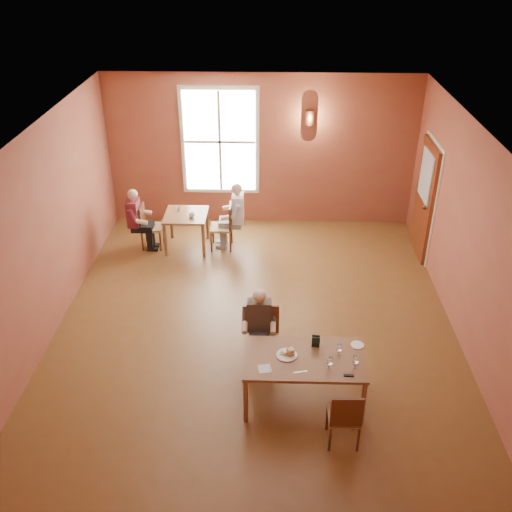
{
  "coord_description": "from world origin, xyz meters",
  "views": [
    {
      "loc": [
        0.23,
        -7.11,
        5.29
      ],
      "look_at": [
        0.0,
        0.2,
        1.05
      ],
      "focal_mm": 40.0,
      "sensor_mm": 36.0,
      "label": 1
    }
  ],
  "objects_px": {
    "diner_main": "(264,336)",
    "main_table": "(303,379)",
    "diner_white": "(223,218)",
    "chair_empty": "(344,415)",
    "chair_diner_main": "(264,340)",
    "second_table": "(187,231)",
    "chair_diner_white": "(221,226)",
    "diner_maroon": "(150,219)",
    "chair_diner_maroon": "(152,226)"
  },
  "relations": [
    {
      "from": "diner_main",
      "to": "second_table",
      "type": "height_order",
      "value": "diner_main"
    },
    {
      "from": "chair_diner_main",
      "to": "chair_diner_maroon",
      "type": "relative_size",
      "value": 1.05
    },
    {
      "from": "diner_main",
      "to": "second_table",
      "type": "xyz_separation_m",
      "value": [
        -1.52,
        3.38,
        -0.2
      ]
    },
    {
      "from": "main_table",
      "to": "chair_empty",
      "type": "xyz_separation_m",
      "value": [
        0.44,
        -0.64,
        0.06
      ]
    },
    {
      "from": "chair_empty",
      "to": "chair_diner_maroon",
      "type": "relative_size",
      "value": 0.96
    },
    {
      "from": "main_table",
      "to": "chair_diner_white",
      "type": "relative_size",
      "value": 1.68
    },
    {
      "from": "second_table",
      "to": "chair_diner_white",
      "type": "xyz_separation_m",
      "value": [
        0.65,
        0.0,
        0.1
      ]
    },
    {
      "from": "chair_empty",
      "to": "chair_diner_white",
      "type": "bearing_deg",
      "value": 110.31
    },
    {
      "from": "chair_diner_main",
      "to": "chair_diner_white",
      "type": "distance_m",
      "value": 3.46
    },
    {
      "from": "chair_diner_main",
      "to": "diner_white",
      "type": "height_order",
      "value": "diner_white"
    },
    {
      "from": "chair_empty",
      "to": "second_table",
      "type": "xyz_separation_m",
      "value": [
        -2.46,
        4.64,
        -0.06
      ]
    },
    {
      "from": "second_table",
      "to": "diner_white",
      "type": "xyz_separation_m",
      "value": [
        0.68,
        0.0,
        0.27
      ]
    },
    {
      "from": "chair_diner_main",
      "to": "chair_diner_white",
      "type": "xyz_separation_m",
      "value": [
        -0.87,
        3.35,
        -0.0
      ]
    },
    {
      "from": "chair_diner_main",
      "to": "chair_empty",
      "type": "xyz_separation_m",
      "value": [
        0.94,
        -1.29,
        -0.04
      ]
    },
    {
      "from": "diner_main",
      "to": "chair_diner_maroon",
      "type": "distance_m",
      "value": 4.02
    },
    {
      "from": "diner_main",
      "to": "diner_maroon",
      "type": "height_order",
      "value": "diner_maroon"
    },
    {
      "from": "main_table",
      "to": "chair_empty",
      "type": "bearing_deg",
      "value": -55.5
    },
    {
      "from": "chair_diner_white",
      "to": "chair_diner_maroon",
      "type": "xyz_separation_m",
      "value": [
        -1.3,
        0.0,
        -0.02
      ]
    },
    {
      "from": "main_table",
      "to": "diner_white",
      "type": "relative_size",
      "value": 1.22
    },
    {
      "from": "chair_empty",
      "to": "diner_white",
      "type": "bearing_deg",
      "value": 109.98
    },
    {
      "from": "chair_diner_main",
      "to": "diner_main",
      "type": "relative_size",
      "value": 0.82
    },
    {
      "from": "second_table",
      "to": "diner_maroon",
      "type": "relative_size",
      "value": 0.67
    },
    {
      "from": "chair_diner_white",
      "to": "diner_maroon",
      "type": "relative_size",
      "value": 0.76
    },
    {
      "from": "chair_diner_main",
      "to": "diner_white",
      "type": "relative_size",
      "value": 0.73
    },
    {
      "from": "diner_white",
      "to": "diner_maroon",
      "type": "relative_size",
      "value": 1.06
    },
    {
      "from": "second_table",
      "to": "diner_white",
      "type": "distance_m",
      "value": 0.73
    },
    {
      "from": "main_table",
      "to": "diner_maroon",
      "type": "relative_size",
      "value": 1.28
    },
    {
      "from": "chair_diner_white",
      "to": "chair_diner_maroon",
      "type": "distance_m",
      "value": 1.3
    },
    {
      "from": "main_table",
      "to": "chair_diner_white",
      "type": "distance_m",
      "value": 4.23
    },
    {
      "from": "chair_diner_main",
      "to": "diner_main",
      "type": "height_order",
      "value": "diner_main"
    },
    {
      "from": "chair_diner_main",
      "to": "diner_main",
      "type": "xyz_separation_m",
      "value": [
        0.0,
        -0.03,
        0.1
      ]
    },
    {
      "from": "diner_main",
      "to": "main_table",
      "type": "bearing_deg",
      "value": 128.88
    },
    {
      "from": "main_table",
      "to": "diner_main",
      "type": "relative_size",
      "value": 1.38
    },
    {
      "from": "chair_diner_white",
      "to": "diner_white",
      "type": "height_order",
      "value": "diner_white"
    },
    {
      "from": "diner_maroon",
      "to": "chair_diner_white",
      "type": "bearing_deg",
      "value": 90.0
    },
    {
      "from": "second_table",
      "to": "chair_diner_maroon",
      "type": "height_order",
      "value": "chair_diner_maroon"
    },
    {
      "from": "chair_empty",
      "to": "second_table",
      "type": "height_order",
      "value": "chair_empty"
    },
    {
      "from": "second_table",
      "to": "diner_white",
      "type": "height_order",
      "value": "diner_white"
    },
    {
      "from": "chair_diner_main",
      "to": "diner_main",
      "type": "bearing_deg",
      "value": 90.0
    },
    {
      "from": "chair_diner_main",
      "to": "chair_diner_white",
      "type": "relative_size",
      "value": 1.0
    },
    {
      "from": "second_table",
      "to": "diner_maroon",
      "type": "bearing_deg",
      "value": 180.0
    },
    {
      "from": "diner_white",
      "to": "chair_empty",
      "type": "bearing_deg",
      "value": -159.03
    },
    {
      "from": "chair_diner_white",
      "to": "diner_main",
      "type": "bearing_deg",
      "value": -165.6
    },
    {
      "from": "second_table",
      "to": "diner_white",
      "type": "relative_size",
      "value": 0.64
    },
    {
      "from": "chair_diner_main",
      "to": "chair_diner_white",
      "type": "height_order",
      "value": "chair_diner_main"
    },
    {
      "from": "diner_main",
      "to": "diner_white",
      "type": "height_order",
      "value": "diner_white"
    },
    {
      "from": "chair_diner_main",
      "to": "diner_white",
      "type": "bearing_deg",
      "value": -75.96
    },
    {
      "from": "chair_empty",
      "to": "diner_maroon",
      "type": "xyz_separation_m",
      "value": [
        -3.14,
        4.64,
        0.17
      ]
    },
    {
      "from": "main_table",
      "to": "chair_diner_white",
      "type": "height_order",
      "value": "chair_diner_white"
    },
    {
      "from": "main_table",
      "to": "diner_white",
      "type": "xyz_separation_m",
      "value": [
        -1.34,
        4.0,
        0.26
      ]
    }
  ]
}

